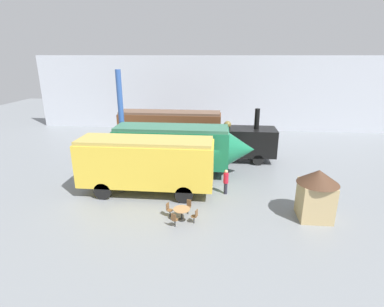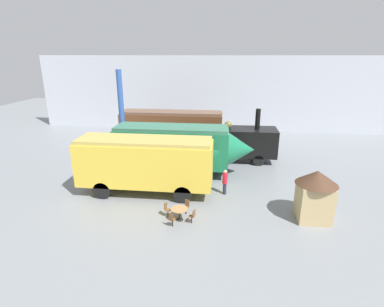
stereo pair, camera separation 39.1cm
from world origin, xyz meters
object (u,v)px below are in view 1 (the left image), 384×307
object	(u,v)px
passenger_coach_wooden	(170,125)
streamlined_locomotive	(182,147)
ticket_kiosk	(316,192)
steam_locomotive	(231,141)
passenger_coach_vintage	(146,162)
cafe_chair_0	(169,209)
visitor_person	(226,181)
cafe_table_near	(182,211)

from	to	relation	value
passenger_coach_wooden	streamlined_locomotive	bearing A→B (deg)	-74.15
ticket_kiosk	steam_locomotive	bearing A→B (deg)	115.15
passenger_coach_vintage	cafe_chair_0	size ratio (longest dim) A/B	10.31
cafe_chair_0	visitor_person	size ratio (longest dim) A/B	0.49
passenger_coach_wooden	cafe_chair_0	size ratio (longest dim) A/B	12.10
passenger_coach_vintage	cafe_chair_0	bearing A→B (deg)	-56.16
cafe_chair_0	visitor_person	distance (m)	4.79
cafe_chair_0	visitor_person	bearing A→B (deg)	66.07
passenger_coach_vintage	cafe_chair_0	distance (m)	4.03
streamlined_locomotive	cafe_chair_0	world-z (taller)	streamlined_locomotive
cafe_table_near	streamlined_locomotive	bearing A→B (deg)	97.11
visitor_person	ticket_kiosk	xyz separation A→B (m)	(5.09, -2.68, 0.71)
passenger_coach_wooden	visitor_person	world-z (taller)	passenger_coach_wooden
passenger_coach_wooden	ticket_kiosk	world-z (taller)	passenger_coach_wooden
visitor_person	streamlined_locomotive	bearing A→B (deg)	136.40
cafe_table_near	passenger_coach_vintage	bearing A→B (deg)	130.42
steam_locomotive	streamlined_locomotive	xyz separation A→B (m)	(-3.95, -3.78, 0.51)
passenger_coach_vintage	cafe_table_near	xyz separation A→B (m)	(2.82, -3.31, -1.70)
passenger_coach_vintage	ticket_kiosk	world-z (taller)	passenger_coach_vintage
streamlined_locomotive	passenger_coach_vintage	distance (m)	4.13
passenger_coach_wooden	steam_locomotive	size ratio (longest dim) A/B	1.37
cafe_chair_0	visitor_person	xyz separation A→B (m)	(3.35, 3.39, 0.45)
cafe_table_near	ticket_kiosk	size ratio (longest dim) A/B	0.32
streamlined_locomotive	cafe_table_near	xyz separation A→B (m)	(0.87, -6.94, -1.72)
cafe_table_near	visitor_person	distance (m)	4.50
ticket_kiosk	visitor_person	bearing A→B (deg)	152.21
cafe_chair_0	ticket_kiosk	size ratio (longest dim) A/B	0.29
steam_locomotive	cafe_table_near	size ratio (longest dim) A/B	7.93
steam_locomotive	passenger_coach_vintage	size ratio (longest dim) A/B	0.86
steam_locomotive	visitor_person	size ratio (longest dim) A/B	4.38
passenger_coach_vintage	ticket_kiosk	distance (m)	10.72
passenger_coach_wooden	steam_locomotive	xyz separation A→B (m)	(6.26, -4.37, -0.30)
steam_locomotive	cafe_chair_0	distance (m)	11.19
passenger_coach_wooden	steam_locomotive	bearing A→B (deg)	-34.94
streamlined_locomotive	visitor_person	distance (m)	4.90
ticket_kiosk	streamlined_locomotive	bearing A→B (deg)	145.10
passenger_coach_wooden	ticket_kiosk	xyz separation A→B (m)	(10.82, -14.08, -0.42)
steam_locomotive	passenger_coach_wooden	bearing A→B (deg)	145.06
ticket_kiosk	cafe_table_near	bearing A→B (deg)	-172.48
cafe_chair_0	streamlined_locomotive	bearing A→B (deg)	111.29
passenger_coach_wooden	cafe_table_near	bearing A→B (deg)	-78.11
steam_locomotive	cafe_table_near	world-z (taller)	steam_locomotive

